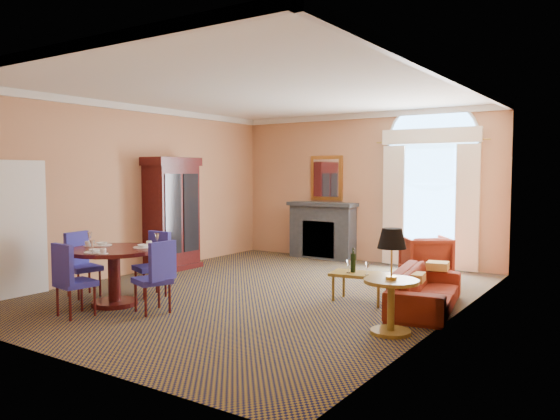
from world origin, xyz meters
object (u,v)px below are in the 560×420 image
Objects in this scene: armchair at (425,256)px; side_table at (391,270)px; dining_table at (114,264)px; armoire at (172,216)px; sofa at (425,289)px; coffee_table at (360,274)px.

side_table reaches higher than armchair.
armoire is at bearing 118.92° from dining_table.
dining_table reaches higher than sofa.
armoire is 5.34m from sofa.
armchair is (3.03, 4.63, -0.23)m from dining_table.
sofa is 2.12× the size of coffee_table.
side_table is (0.85, -3.72, 0.39)m from armchair.
armchair is at bearing 77.09° from coffee_table.
sofa is 1.45m from side_table.
coffee_table reaches higher than armchair.
armchair is 2.47m from coffee_table.
armoire reaches higher than side_table.
armchair is 3.83m from side_table.
side_table is (3.89, 0.92, 0.17)m from dining_table.
armoire is 5.59m from side_table.
armoire is 1.68× the size of dining_table.
sofa is 2.48m from armchair.
coffee_table is (4.31, -0.43, -0.66)m from armoire.
armchair is at bearing 24.54° from armoire.
dining_table is 1.06× the size of side_table.
side_table is at bearing 172.19° from sofa.
sofa is at bearing 72.83° from armchair.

